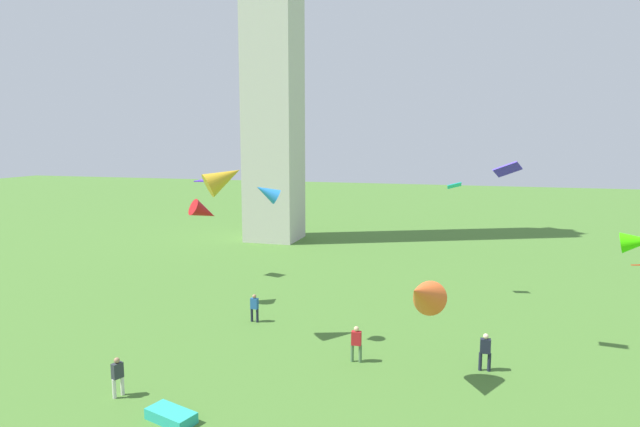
% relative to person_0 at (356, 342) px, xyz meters
% --- Properties ---
extents(person_0, '(0.56, 0.29, 1.80)m').
position_rel_person_0_xyz_m(person_0, '(0.00, 0.00, 0.00)').
color(person_0, '#51754C').
rests_on(person_0, ground_plane).
extents(person_1, '(0.56, 0.29, 1.81)m').
position_rel_person_0_xyz_m(person_1, '(6.00, 0.69, 0.01)').
color(person_1, '#1E2333').
rests_on(person_1, ground_plane).
extents(person_2, '(0.40, 0.51, 1.73)m').
position_rel_person_0_xyz_m(person_2, '(-8.89, -6.22, -0.04)').
color(person_2, silver).
rests_on(person_2, ground_plane).
extents(person_3, '(0.52, 0.30, 1.68)m').
position_rel_person_0_xyz_m(person_3, '(-7.01, 3.95, -0.07)').
color(person_3, '#1E2333').
rests_on(person_3, ground_plane).
extents(kite_flying_0, '(2.15, 2.88, 2.24)m').
position_rel_person_0_xyz_m(kite_flying_0, '(3.27, -2.25, 3.29)').
color(kite_flying_0, orange).
extents(kite_flying_2, '(0.93, 0.74, 0.56)m').
position_rel_person_0_xyz_m(kite_flying_2, '(3.95, 12.80, 6.63)').
color(kite_flying_2, '#19B6C0').
extents(kite_flying_3, '(0.99, 1.05, 0.30)m').
position_rel_person_0_xyz_m(kite_flying_3, '(14.22, 8.41, 2.82)').
color(kite_flying_3, red).
extents(kite_flying_4, '(2.59, 2.44, 1.99)m').
position_rel_person_0_xyz_m(kite_flying_4, '(-7.27, 0.88, 7.75)').
color(kite_flying_4, gold).
extents(kite_flying_5, '(1.41, 0.96, 0.88)m').
position_rel_person_0_xyz_m(kite_flying_5, '(6.73, 3.19, 8.29)').
color(kite_flying_5, '#3821D4').
extents(kite_flying_6, '(1.94, 1.50, 1.37)m').
position_rel_person_0_xyz_m(kite_flying_6, '(13.46, 6.32, 4.50)').
color(kite_flying_6, '#39E307').
extents(kite_flying_7, '(2.12, 2.22, 1.73)m').
position_rel_person_0_xyz_m(kite_flying_7, '(-11.48, 6.43, 5.10)').
color(kite_flying_7, red).
extents(kite_flying_8, '(1.65, 1.35, 0.19)m').
position_rel_person_0_xyz_m(kite_flying_8, '(-14.57, 12.44, 6.59)').
color(kite_flying_8, '#4E25D4').
extents(kite_flying_9, '(1.61, 1.35, 1.26)m').
position_rel_person_0_xyz_m(kite_flying_9, '(-4.91, 0.92, 7.08)').
color(kite_flying_9, '#2583DB').
extents(kite_bundle_1, '(2.18, 1.48, 0.43)m').
position_rel_person_0_xyz_m(kite_bundle_1, '(-5.69, -7.36, -0.80)').
color(kite_bundle_1, teal).
rests_on(kite_bundle_1, ground_plane).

